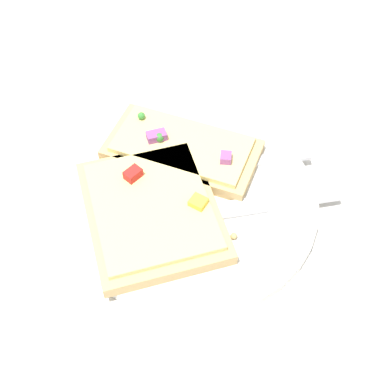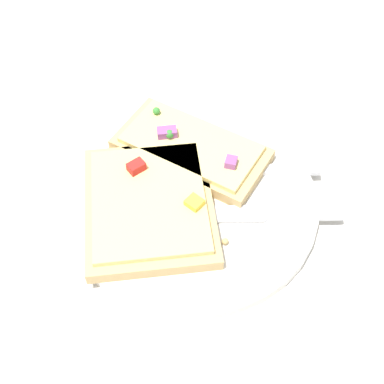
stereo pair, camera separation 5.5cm
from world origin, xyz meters
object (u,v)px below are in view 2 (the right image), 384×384
Objects in this scene: pizza_slice_corner at (191,148)px; fork at (203,170)px; plate at (192,201)px; pizza_slice_main at (149,204)px; knife at (256,214)px.

fork is at bearing 147.22° from pizza_slice_corner.
plate is 0.04m from fork.
plate is at bearing -77.41° from pizza_slice_main.
pizza_slice_corner is (0.04, 0.05, 0.02)m from plate.
fork is at bearing -53.93° from pizza_slice_main.
plate is at bearing 71.87° from fork.
knife is (0.00, -0.08, 0.00)m from fork.
knife reaches higher than fork.
fork is 1.08× the size of knife.
pizza_slice_main is (-0.04, 0.02, 0.02)m from plate.
pizza_slice_main is at bearing 42.83° from fork.
pizza_slice_main is 0.09m from pizza_slice_corner.
knife is at bearing -60.43° from plate.
plate is 0.06m from pizza_slice_corner.
pizza_slice_corner reaches higher than fork.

